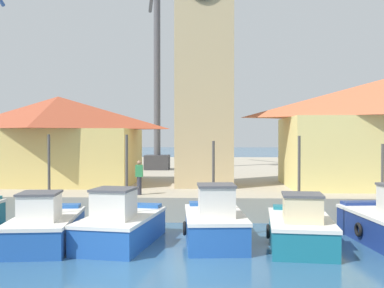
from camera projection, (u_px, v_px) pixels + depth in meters
ground_plane at (159, 271)px, 12.85m from camera, size 300.00×300.00×0.00m
quay_wharf at (193, 174)px, 40.09m from camera, size 120.00×40.00×1.11m
fishing_boat_mid_left at (45, 226)px, 15.92m from camera, size 2.57×4.63×3.95m
fishing_boat_center at (121, 225)px, 16.08m from camera, size 2.83×4.70×3.94m
fishing_boat_mid_right at (215, 223)px, 16.22m from camera, size 2.37×4.34×3.70m
fishing_boat_right_inner at (300, 228)px, 15.69m from camera, size 2.56×4.47×3.89m
clock_tower at (204, 41)px, 24.96m from camera, size 3.63×3.63×16.92m
warehouse_left at (58, 139)px, 26.33m from camera, size 9.36×6.49×5.10m
port_crane_far at (157, 83)px, 37.66m from camera, size 2.87×10.31×18.15m
dock_worker_near_tower at (139, 177)px, 21.17m from camera, size 0.34×0.22×1.62m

